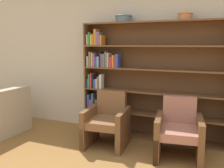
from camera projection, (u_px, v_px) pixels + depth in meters
The scene contains 6 objects.
wall_back at pixel (145, 57), 4.36m from camera, with size 12.00×0.06×2.75m.
bookshelf at pixel (139, 81), 4.29m from camera, with size 2.44×0.30×1.97m.
bowl_brass at pixel (124, 18), 4.22m from camera, with size 0.29×0.29×0.12m.
bowl_slate at pixel (185, 16), 3.82m from camera, with size 0.24×0.24×0.11m.
armchair_leather at pixel (107, 122), 3.99m from camera, with size 0.71×0.74×0.84m.
armchair_cushioned at pixel (179, 131), 3.56m from camera, with size 0.73×0.77×0.84m.
Camera 1 is at (1.20, -1.68, 1.60)m, focal length 40.00 mm.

